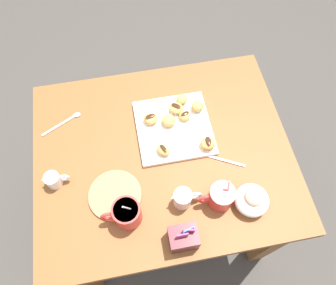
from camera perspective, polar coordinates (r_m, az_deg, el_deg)
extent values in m
plane|color=#423D38|center=(1.85, -0.55, -11.18)|extent=(8.00, 8.00, 0.00)
cube|color=brown|center=(1.20, -0.82, -2.14)|extent=(0.93, 0.77, 0.04)
cube|color=brown|center=(1.73, 10.71, 4.85)|extent=(0.07, 0.07, 0.67)
cube|color=brown|center=(1.70, -16.34, 0.40)|extent=(0.07, 0.07, 0.67)
cube|color=brown|center=(1.53, 17.50, -16.05)|extent=(0.07, 0.07, 0.67)
cube|color=brown|center=(1.49, -14.92, -22.00)|extent=(0.07, 0.07, 0.67)
cube|color=white|center=(1.23, 1.01, 2.60)|extent=(0.28, 0.28, 0.02)
cylinder|color=red|center=(1.10, 9.27, -9.29)|extent=(0.08, 0.08, 0.09)
torus|color=red|center=(1.08, 6.62, -9.77)|extent=(0.06, 0.01, 0.06)
cylinder|color=#331E11|center=(1.06, 9.55, -8.68)|extent=(0.07, 0.07, 0.01)
cylinder|color=silver|center=(1.07, 10.40, -8.55)|extent=(0.01, 0.04, 0.11)
cylinder|color=red|center=(1.07, -7.13, -12.20)|extent=(0.09, 0.09, 0.09)
torus|color=red|center=(1.07, -10.15, -12.57)|extent=(0.06, 0.01, 0.06)
cylinder|color=#331E11|center=(1.03, -7.39, -11.60)|extent=(0.08, 0.08, 0.01)
cylinder|color=silver|center=(1.03, -6.35, -11.52)|extent=(0.05, 0.02, 0.12)
cylinder|color=white|center=(1.09, 2.57, -9.75)|extent=(0.06, 0.06, 0.07)
cone|color=white|center=(1.06, 1.10, -9.61)|extent=(0.02, 0.02, 0.02)
torus|color=white|center=(1.09, 4.66, -9.29)|extent=(0.05, 0.01, 0.05)
cylinder|color=white|center=(1.06, 2.63, -9.26)|extent=(0.05, 0.05, 0.01)
cube|color=#561E23|center=(1.05, 2.68, -16.31)|extent=(0.09, 0.07, 0.08)
cube|color=#2D84D1|center=(1.00, 3.58, -15.07)|extent=(0.04, 0.01, 0.03)
cube|color=#EA4C93|center=(1.00, 3.70, -15.07)|extent=(0.04, 0.01, 0.03)
cube|color=#EA4C93|center=(1.00, 2.60, -15.91)|extent=(0.04, 0.00, 0.03)
ellipsoid|color=white|center=(1.12, 14.40, -9.73)|extent=(0.12, 0.12, 0.06)
sphere|color=beige|center=(1.10, 14.65, -9.38)|extent=(0.06, 0.06, 0.06)
ellipsoid|color=green|center=(1.08, 14.25, -9.21)|extent=(0.03, 0.03, 0.01)
cylinder|color=white|center=(1.18, -19.41, -6.22)|extent=(0.05, 0.05, 0.05)
cone|color=white|center=(1.17, -20.83, -6.07)|extent=(0.02, 0.02, 0.02)
torus|color=white|center=(1.17, -17.76, -5.92)|extent=(0.04, 0.01, 0.04)
cylinder|color=#381E11|center=(1.16, -19.73, -5.83)|extent=(0.04, 0.04, 0.01)
cylinder|color=#E5704C|center=(1.14, -9.24, -9.04)|extent=(0.18, 0.18, 0.01)
cube|color=silver|center=(1.30, -18.41, 2.90)|extent=(0.14, 0.08, 0.00)
ellipsoid|color=silver|center=(1.31, -15.65, 4.70)|extent=(0.03, 0.02, 0.01)
cube|color=silver|center=(1.19, 9.83, -3.10)|extent=(0.14, 0.08, 0.00)
ellipsoid|color=silver|center=(1.19, 6.34, -2.15)|extent=(0.03, 0.02, 0.01)
ellipsoid|color=#DBA351|center=(1.22, -3.06, 4.17)|extent=(0.06, 0.06, 0.03)
ellipsoid|color=#381E11|center=(1.20, -3.11, 4.62)|extent=(0.04, 0.02, 0.00)
ellipsoid|color=#DBA351|center=(1.23, 2.95, 4.69)|extent=(0.06, 0.05, 0.03)
ellipsoid|color=#381E11|center=(1.21, 2.99, 5.09)|extent=(0.03, 0.02, 0.00)
ellipsoid|color=#DBA351|center=(1.27, 2.46, 7.56)|extent=(0.06, 0.06, 0.03)
ellipsoid|color=#DBA351|center=(1.17, 6.95, -0.18)|extent=(0.07, 0.07, 0.04)
ellipsoid|color=#381E11|center=(1.16, 7.06, 0.27)|extent=(0.02, 0.04, 0.00)
ellipsoid|color=#DBA351|center=(1.16, -0.63, -1.34)|extent=(0.06, 0.07, 0.03)
ellipsoid|color=#381E11|center=(1.14, -0.64, -0.96)|extent=(0.03, 0.04, 0.00)
ellipsoid|color=#DBA351|center=(1.25, 5.19, 6.36)|extent=(0.06, 0.06, 0.04)
ellipsoid|color=#DBA351|center=(1.21, 0.09, 3.86)|extent=(0.07, 0.07, 0.04)
ellipsoid|color=#DBA351|center=(1.24, 1.42, 6.02)|extent=(0.07, 0.07, 0.03)
ellipsoid|color=#381E11|center=(1.23, 1.44, 6.44)|extent=(0.04, 0.04, 0.00)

